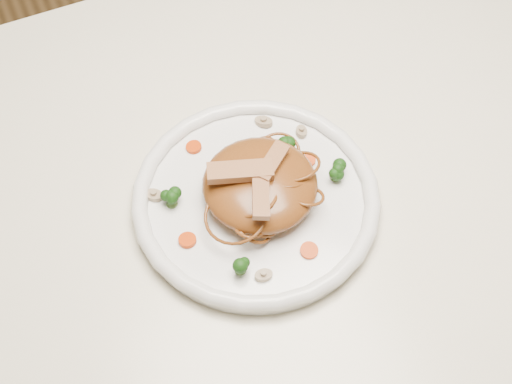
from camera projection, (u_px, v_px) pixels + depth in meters
name	position (u px, v px, depth m)	size (l,w,h in m)	color
ground	(284.00, 360.00, 1.53)	(4.00, 4.00, 0.00)	#53391C
table	(299.00, 198.00, 0.99)	(1.20, 0.80, 0.75)	beige
plate	(256.00, 202.00, 0.86)	(0.30, 0.30, 0.02)	white
noodle_mound	(260.00, 184.00, 0.84)	(0.14, 0.14, 0.04)	brown
chicken_a	(272.00, 162.00, 0.82)	(0.06, 0.02, 0.01)	#A1784C
chicken_b	(240.00, 171.00, 0.81)	(0.08, 0.02, 0.01)	#A1784C
chicken_c	(261.00, 196.00, 0.79)	(0.06, 0.02, 0.01)	#A1784C
broccoli_0	(284.00, 145.00, 0.88)	(0.03, 0.03, 0.03)	#1A450E
broccoli_1	(171.00, 198.00, 0.84)	(0.02, 0.02, 0.03)	#1A450E
broccoli_2	(240.00, 264.00, 0.79)	(0.02, 0.02, 0.03)	#1A450E
broccoli_3	(336.00, 171.00, 0.86)	(0.02, 0.02, 0.03)	#1A450E
carrot_0	(268.00, 146.00, 0.89)	(0.02, 0.02, 0.01)	#D93E07
carrot_1	(187.00, 240.00, 0.82)	(0.02, 0.02, 0.01)	#D93E07
carrot_2	(309.00, 160.00, 0.88)	(0.02, 0.02, 0.01)	#D93E07
carrot_3	(194.00, 147.00, 0.89)	(0.02, 0.02, 0.01)	#D93E07
carrot_4	(309.00, 250.00, 0.81)	(0.02, 0.02, 0.01)	#D93E07
mushroom_0	(263.00, 275.00, 0.79)	(0.02, 0.02, 0.01)	tan
mushroom_1	(301.00, 132.00, 0.91)	(0.02, 0.02, 0.01)	tan
mushroom_2	(154.00, 195.00, 0.85)	(0.02, 0.02, 0.01)	tan
mushroom_3	(264.00, 122.00, 0.91)	(0.02, 0.02, 0.01)	tan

